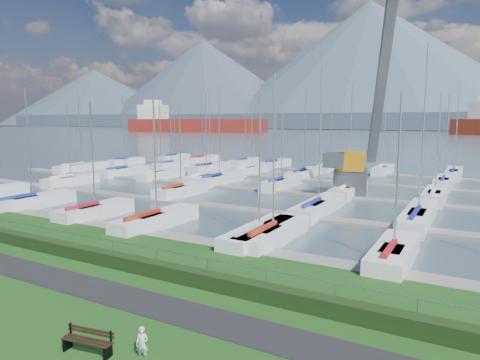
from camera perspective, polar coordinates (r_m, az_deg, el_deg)
The scene contains 12 objects.
path at distance 21.45m, azimuth -20.50°, elevation -12.97°, with size 160.00×2.00×0.04m, color black.
water at distance 276.30m, azimuth 26.12°, elevation 5.67°, with size 800.00×540.00×0.20m, color #40525E.
hedge at distance 22.98m, azimuth -15.53°, elevation -10.42°, with size 80.00×0.70×0.70m, color black.
fence at distance 23.00m, azimuth -14.91°, elevation -8.16°, with size 0.04×0.04×80.00m, color gray.
foothill at distance 346.10m, azimuth 26.87°, elevation 7.02°, with size 900.00×80.00×12.00m, color #3F505D.
mountains at distance 422.27m, azimuth 28.71°, elevation 12.49°, with size 1190.00×360.00×115.00m.
docks at distance 45.21m, azimuth 8.70°, elevation -1.85°, with size 90.00×41.60×0.25m.
bench_right at distance 15.60m, azimuth -19.61°, elevation -19.56°, with size 1.84×0.71×0.85m.
person at distance 14.91m, azimuth -12.94°, elevation -20.02°, with size 0.41×0.27×1.13m, color silver.
crane at distance 46.06m, azimuth 15.65°, elevation 5.08°, with size 6.66×13.19×22.35m.
cargo_ship_west at distance 259.10m, azimuth -6.66°, elevation 7.25°, with size 84.45×33.80×21.50m.
sailboat_fleet at distance 47.55m, azimuth 8.58°, elevation 5.51°, with size 76.00×49.94×13.80m.
Camera 1 is at (15.52, -15.75, 7.55)m, focal length 32.00 mm.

